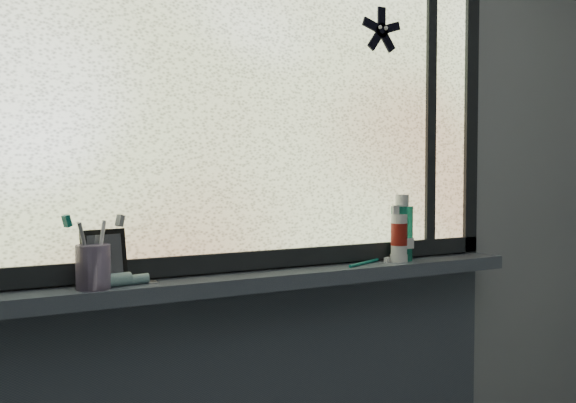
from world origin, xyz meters
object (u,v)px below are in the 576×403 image
Objects in this scene: vanity_mirror at (104,258)px; toothbrush_cup at (93,267)px; mouthwash_bottle at (402,228)px; cream_tube at (399,232)px.

vanity_mirror is 1.31× the size of toothbrush_cup.
vanity_mirror is 0.91m from mouthwash_bottle.
mouthwash_bottle is at bearing -11.41° from vanity_mirror.
toothbrush_cup is 0.94m from mouthwash_bottle.
toothbrush_cup is 0.62× the size of mouthwash_bottle.
toothbrush_cup is at bearing -179.21° from cream_tube.
mouthwash_bottle is at bearing 34.23° from cream_tube.
mouthwash_bottle is 0.03m from cream_tube.
mouthwash_bottle is 1.37× the size of cream_tube.
vanity_mirror is 1.11× the size of cream_tube.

